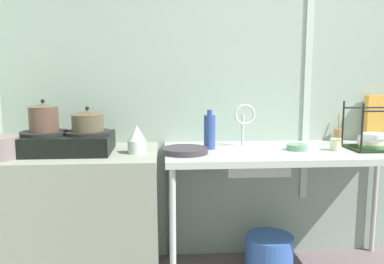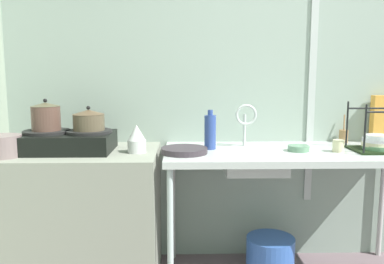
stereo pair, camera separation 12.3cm
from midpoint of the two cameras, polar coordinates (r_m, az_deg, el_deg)
The scene contains 19 objects.
wall_back at distance 2.99m, azimuth 18.83°, elevation 9.21°, with size 5.16×0.10×2.78m, color #91A296.
wall_metal_strip at distance 2.93m, azimuth 18.37°, elevation 12.00°, with size 0.05×0.01×2.23m, color #B6BEBA.
counter_concrete at distance 2.66m, azimuth -14.81°, elevation -11.69°, with size 1.02×0.67×0.85m, color gray.
counter_sink at distance 2.60m, azimuth 15.41°, elevation -3.83°, with size 1.60×0.67×0.85m.
stove at distance 2.55m, azimuth -16.11°, elevation -1.28°, with size 0.55×0.39×0.13m.
pot_on_left_burner at distance 2.57m, azimuth -19.07°, elevation 2.15°, with size 0.18×0.18×0.20m.
pot_on_right_burner at distance 2.50m, azimuth -13.33°, elevation 1.71°, with size 0.19×0.19×0.15m.
pot_beside_stove at distance 2.51m, azimuth -24.43°, elevation -1.87°, with size 0.21×0.21×0.13m.
percolator at distance 2.42m, azimuth -6.55°, elevation -1.04°, with size 0.11×0.11×0.17m.
sink_basin at distance 2.52m, azimuth 10.37°, elevation -4.21°, with size 0.38×0.33×0.13m, color #B6BEBA.
faucet at distance 2.62m, azimuth 9.12°, elevation 2.02°, with size 0.14×0.08×0.28m.
frying_pan at distance 2.40m, azimuth 0.35°, elevation -2.69°, with size 0.28×0.28×0.03m, color #342C33.
dish_rack at distance 2.76m, azimuth 26.46°, elevation -1.44°, with size 0.32×0.28×0.30m.
cup_by_rack at distance 2.63m, azimuth 21.65°, elevation -1.87°, with size 0.07×0.07×0.07m, color beige.
small_bowl_on_drainboard at distance 2.57m, azimuth 16.47°, elevation -2.27°, with size 0.13×0.13×0.04m, color slate.
bottle_by_sink at distance 2.52m, azimuth 4.04°, elevation 0.05°, with size 0.07×0.07×0.25m.
cereal_box at distance 3.10m, azimuth 26.73°, elevation 1.68°, with size 0.14×0.06×0.33m, color gold.
utensil_jar at distance 2.99m, azimuth 22.16°, elevation -0.51°, with size 0.06×0.06×0.20m.
bucket_on_floor at distance 2.80m, azimuth 12.53°, elevation -17.12°, with size 0.32×0.32×0.26m, color #335DAE.
Camera 2 is at (-0.96, -1.15, 1.32)m, focal length 36.92 mm.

